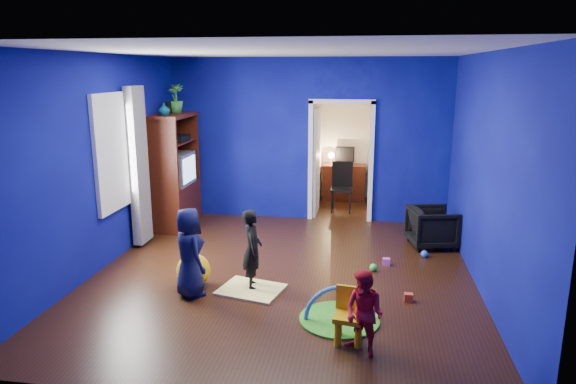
% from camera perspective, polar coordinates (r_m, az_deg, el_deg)
% --- Properties ---
extents(floor, '(5.00, 5.50, 0.01)m').
position_cam_1_polar(floor, '(6.96, -0.64, -9.21)').
color(floor, black).
rests_on(floor, ground).
extents(ceiling, '(5.00, 5.50, 0.01)m').
position_cam_1_polar(ceiling, '(6.43, -0.71, 15.39)').
color(ceiling, white).
rests_on(ceiling, wall_back).
extents(wall_back, '(5.00, 0.02, 2.90)m').
position_cam_1_polar(wall_back, '(9.23, 2.19, 5.77)').
color(wall_back, '#09096D').
rests_on(wall_back, floor).
extents(wall_front, '(5.00, 0.02, 2.90)m').
position_cam_1_polar(wall_front, '(3.94, -7.37, -4.89)').
color(wall_front, '#09096D').
rests_on(wall_front, floor).
extents(wall_left, '(0.02, 5.50, 2.90)m').
position_cam_1_polar(wall_left, '(7.38, -20.22, 3.00)').
color(wall_left, '#09096D').
rests_on(wall_left, floor).
extents(wall_right, '(0.02, 5.50, 2.90)m').
position_cam_1_polar(wall_right, '(6.61, 21.24, 1.79)').
color(wall_right, '#09096D').
rests_on(wall_right, floor).
extents(alcove, '(1.00, 1.75, 2.50)m').
position_cam_1_polar(alcove, '(10.07, 6.17, 5.20)').
color(alcove, silver).
rests_on(alcove, floor).
extents(armchair, '(0.81, 0.79, 0.62)m').
position_cam_1_polar(armchair, '(8.25, 15.72, -3.78)').
color(armchair, black).
rests_on(armchair, floor).
extents(child_black, '(0.34, 0.42, 1.02)m').
position_cam_1_polar(child_black, '(6.42, -3.99, -6.37)').
color(child_black, black).
rests_on(child_black, floor).
extents(child_navy, '(0.62, 0.63, 1.09)m').
position_cam_1_polar(child_navy, '(6.30, -10.91, -6.60)').
color(child_navy, '#0E1634').
rests_on(child_navy, floor).
extents(toddler_red, '(0.52, 0.49, 0.84)m').
position_cam_1_polar(toddler_red, '(5.07, 8.46, -13.20)').
color(toddler_red, red).
rests_on(toddler_red, floor).
extents(vase, '(0.24, 0.24, 0.20)m').
position_cam_1_polar(vase, '(8.64, -13.61, 8.95)').
color(vase, '#0C5464').
rests_on(vase, tv_armoire).
extents(potted_plant, '(0.28, 0.28, 0.49)m').
position_cam_1_polar(potted_plant, '(9.11, -12.41, 10.13)').
color(potted_plant, '#318630').
rests_on(potted_plant, tv_armoire).
extents(tv_armoire, '(0.58, 1.14, 1.96)m').
position_cam_1_polar(tv_armoire, '(9.05, -12.52, 2.29)').
color(tv_armoire, '#3D130A').
rests_on(tv_armoire, floor).
extents(crt_tv, '(0.46, 0.70, 0.54)m').
position_cam_1_polar(crt_tv, '(9.03, -12.30, 2.53)').
color(crt_tv, silver).
rests_on(crt_tv, tv_armoire).
extents(yellow_blanket, '(0.87, 0.76, 0.03)m').
position_cam_1_polar(yellow_blanket, '(6.51, -4.12, -10.77)').
color(yellow_blanket, '#F2E07A').
rests_on(yellow_blanket, floor).
extents(hopper_ball, '(0.43, 0.43, 0.43)m').
position_cam_1_polar(hopper_ball, '(6.66, -10.47, -8.56)').
color(hopper_ball, yellow).
rests_on(hopper_ball, floor).
extents(kid_chair, '(0.32, 0.32, 0.50)m').
position_cam_1_polar(kid_chair, '(5.32, 6.76, -13.83)').
color(kid_chair, yellow).
rests_on(kid_chair, floor).
extents(play_mat, '(0.88, 0.88, 0.02)m').
position_cam_1_polar(play_mat, '(5.83, 5.73, -13.89)').
color(play_mat, '#369622').
rests_on(play_mat, floor).
extents(toy_arch, '(0.79, 0.20, 0.79)m').
position_cam_1_polar(toy_arch, '(5.82, 5.73, -13.82)').
color(toy_arch, '#3F8CD8').
rests_on(toy_arch, floor).
extents(window_left, '(0.03, 0.95, 1.55)m').
position_cam_1_polar(window_left, '(7.66, -18.93, 4.22)').
color(window_left, white).
rests_on(window_left, wall_left).
extents(curtain, '(0.14, 0.42, 2.40)m').
position_cam_1_polar(curtain, '(8.14, -16.27, 2.77)').
color(curtain, slate).
rests_on(curtain, floor).
extents(doorway, '(1.16, 0.10, 2.10)m').
position_cam_1_polar(doorway, '(9.24, 5.87, 3.21)').
color(doorway, white).
rests_on(doorway, floor).
extents(study_desk, '(0.88, 0.44, 0.75)m').
position_cam_1_polar(study_desk, '(10.85, 6.23, 1.10)').
color(study_desk, '#3D140A').
rests_on(study_desk, floor).
extents(desk_monitor, '(0.40, 0.05, 0.32)m').
position_cam_1_polar(desk_monitor, '(10.86, 6.34, 4.19)').
color(desk_monitor, black).
rests_on(desk_monitor, study_desk).
extents(desk_lamp, '(0.14, 0.14, 0.14)m').
position_cam_1_polar(desk_lamp, '(10.82, 4.84, 4.09)').
color(desk_lamp, '#FFD88C').
rests_on(desk_lamp, study_desk).
extents(folding_chair, '(0.40, 0.40, 0.92)m').
position_cam_1_polar(folding_chair, '(9.90, 5.96, 0.40)').
color(folding_chair, black).
rests_on(folding_chair, floor).
extents(book_shelf, '(0.88, 0.24, 0.04)m').
position_cam_1_polar(book_shelf, '(10.74, 6.48, 9.83)').
color(book_shelf, white).
rests_on(book_shelf, study_desk).
extents(toy_0, '(0.10, 0.08, 0.10)m').
position_cam_1_polar(toy_0, '(6.37, 13.24, -11.34)').
color(toy_0, red).
rests_on(toy_0, floor).
extents(toy_1, '(0.11, 0.11, 0.11)m').
position_cam_1_polar(toy_1, '(7.82, 14.93, -6.65)').
color(toy_1, blue).
rests_on(toy_1, floor).
extents(toy_2, '(0.10, 0.08, 0.10)m').
position_cam_1_polar(toy_2, '(6.53, -10.94, -10.58)').
color(toy_2, orange).
rests_on(toy_2, floor).
extents(toy_3, '(0.11, 0.11, 0.11)m').
position_cam_1_polar(toy_3, '(7.16, 9.47, -8.25)').
color(toy_3, green).
rests_on(toy_3, floor).
extents(toy_4, '(0.10, 0.08, 0.10)m').
position_cam_1_polar(toy_4, '(7.40, 10.87, -7.62)').
color(toy_4, '#D550C8').
rests_on(toy_4, floor).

